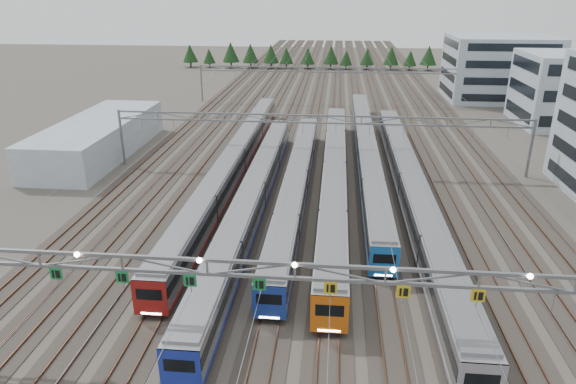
# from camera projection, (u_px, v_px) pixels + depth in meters

# --- Properties ---
(ground) EXTENTS (400.00, 400.00, 0.00)m
(ground) POSITION_uv_depth(u_px,v_px,m) (294.00, 365.00, 34.73)
(ground) COLOR #47423A
(ground) RESTS_ON ground
(track_bed) EXTENTS (54.00, 260.00, 5.42)m
(track_bed) POSITION_uv_depth(u_px,v_px,m) (328.00, 85.00, 126.62)
(track_bed) COLOR #2D2823
(track_bed) RESTS_ON ground
(train_a) EXTENTS (2.74, 67.44, 3.56)m
(train_a) POSITION_uv_depth(u_px,v_px,m) (235.00, 160.00, 69.58)
(train_a) COLOR black
(train_a) RESTS_ON ground
(train_b) EXTENTS (2.68, 57.54, 3.48)m
(train_b) POSITION_uv_depth(u_px,v_px,m) (254.00, 195.00, 57.86)
(train_b) COLOR black
(train_b) RESTS_ON ground
(train_c) EXTENTS (2.62, 51.83, 3.40)m
(train_c) POSITION_uv_depth(u_px,v_px,m) (297.00, 182.00, 61.95)
(train_c) COLOR black
(train_c) RESTS_ON ground
(train_d) EXTENTS (2.79, 60.13, 3.64)m
(train_d) POSITION_uv_depth(u_px,v_px,m) (334.00, 174.00, 64.23)
(train_d) COLOR black
(train_d) RESTS_ON ground
(train_e) EXTENTS (2.62, 66.63, 3.41)m
(train_e) POSITION_uv_depth(u_px,v_px,m) (366.00, 149.00, 74.45)
(train_e) COLOR black
(train_e) RESTS_ON ground
(train_f) EXTENTS (2.78, 65.59, 3.62)m
(train_f) POSITION_uv_depth(u_px,v_px,m) (411.00, 186.00, 60.31)
(train_f) COLOR black
(train_f) RESTS_ON ground
(gantry_near) EXTENTS (56.36, 0.61, 8.08)m
(gantry_near) POSITION_uv_depth(u_px,v_px,m) (294.00, 275.00, 31.99)
(gantry_near) COLOR slate
(gantry_near) RESTS_ON ground
(gantry_mid) EXTENTS (56.36, 0.36, 8.00)m
(gantry_mid) POSITION_uv_depth(u_px,v_px,m) (319.00, 126.00, 69.34)
(gantry_mid) COLOR slate
(gantry_mid) RESTS_ON ground
(gantry_far) EXTENTS (56.36, 0.36, 8.00)m
(gantry_far) POSITION_uv_depth(u_px,v_px,m) (327.00, 74.00, 110.94)
(gantry_far) COLOR slate
(gantry_far) RESTS_ON ground
(depot_bldg_mid) EXTENTS (14.00, 16.00, 12.97)m
(depot_bldg_mid) POSITION_uv_depth(u_px,v_px,m) (561.00, 90.00, 93.56)
(depot_bldg_mid) COLOR #96A8B3
(depot_bldg_mid) RESTS_ON ground
(depot_bldg_north) EXTENTS (22.00, 18.00, 13.91)m
(depot_bldg_north) POSITION_uv_depth(u_px,v_px,m) (498.00, 68.00, 115.48)
(depot_bldg_north) COLOR #96A8B3
(depot_bldg_north) RESTS_ON ground
(west_shed) EXTENTS (10.00, 30.00, 5.14)m
(west_shed) POSITION_uv_depth(u_px,v_px,m) (98.00, 137.00, 78.09)
(west_shed) COLOR #96A8B3
(west_shed) RESTS_ON ground
(treeline) EXTENTS (93.80, 5.60, 7.02)m
(treeline) POSITION_uv_depth(u_px,v_px,m) (328.00, 55.00, 159.34)
(treeline) COLOR #332114
(treeline) RESTS_ON ground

